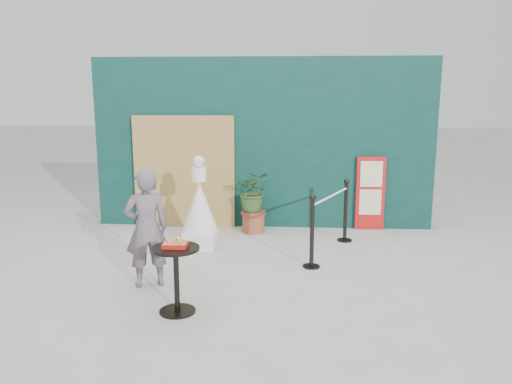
{
  "coord_description": "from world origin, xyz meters",
  "views": [
    {
      "loc": [
        0.46,
        -5.75,
        2.39
      ],
      "look_at": [
        0.0,
        1.2,
        1.0
      ],
      "focal_mm": 35.0,
      "sensor_mm": 36.0,
      "label": 1
    }
  ],
  "objects": [
    {
      "name": "statue",
      "position": [
        -0.91,
        1.71,
        0.59
      ],
      "size": [
        0.57,
        0.57,
        1.45
      ],
      "color": "white",
      "rests_on": "ground"
    },
    {
      "name": "menu_board",
      "position": [
        1.9,
        2.95,
        0.65
      ],
      "size": [
        0.5,
        0.07,
        1.3
      ],
      "color": "red",
      "rests_on": "ground"
    },
    {
      "name": "back_wall",
      "position": [
        0.0,
        3.15,
        1.5
      ],
      "size": [
        6.0,
        0.3,
        3.0
      ],
      "primitive_type": "cube",
      "color": "#0A2F2D",
      "rests_on": "ground"
    },
    {
      "name": "stanchion_barrier",
      "position": [
        1.09,
        1.56,
        0.49
      ],
      "size": [
        0.84,
        1.54,
        1.03
      ],
      "color": "black",
      "rests_on": "ground"
    },
    {
      "name": "planter",
      "position": [
        -0.14,
        2.64,
        0.63
      ],
      "size": [
        0.63,
        0.55,
        1.08
      ],
      "color": "brown",
      "rests_on": "ground"
    },
    {
      "name": "food_basket",
      "position": [
        -0.75,
        -0.65,
        0.79
      ],
      "size": [
        0.26,
        0.19,
        0.11
      ],
      "color": "#B52113",
      "rests_on": "cafe_table"
    },
    {
      "name": "cafe_table",
      "position": [
        -0.75,
        -0.65,
        0.5
      ],
      "size": [
        0.52,
        0.52,
        0.75
      ],
      "color": "black",
      "rests_on": "ground"
    },
    {
      "name": "ground",
      "position": [
        0.0,
        0.0,
        0.0
      ],
      "size": [
        60.0,
        60.0,
        0.0
      ],
      "primitive_type": "plane",
      "color": "#ADAAA5",
      "rests_on": "ground"
    },
    {
      "name": "bamboo_fence",
      "position": [
        -1.4,
        2.94,
        1.0
      ],
      "size": [
        1.8,
        0.08,
        2.0
      ],
      "primitive_type": "cube",
      "color": "tan",
      "rests_on": "ground"
    },
    {
      "name": "woman",
      "position": [
        -1.28,
        0.1,
        0.74
      ],
      "size": [
        0.64,
        0.54,
        1.48
      ],
      "primitive_type": "imported",
      "rotation": [
        0.0,
        0.0,
        3.55
      ],
      "color": "slate",
      "rests_on": "ground"
    }
  ]
}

